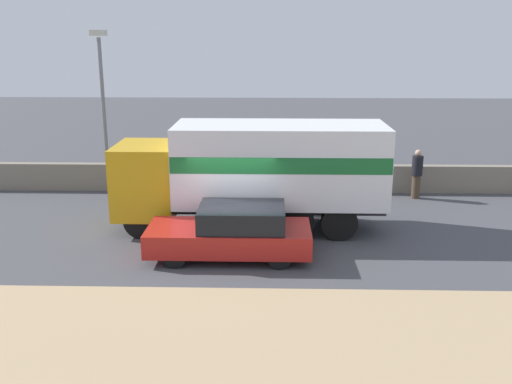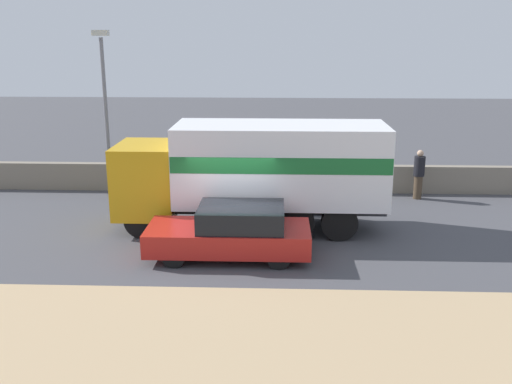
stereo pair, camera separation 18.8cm
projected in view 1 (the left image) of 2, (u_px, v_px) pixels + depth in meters
name	position (u px, v px, depth m)	size (l,w,h in m)	color
ground_plane	(230.00, 251.00, 15.86)	(80.00, 80.00, 0.00)	#47474C
dirt_shoulder_foreground	(208.00, 364.00, 10.40)	(60.00, 6.41, 0.04)	tan
stone_wall_backdrop	(242.00, 178.00, 21.87)	(60.00, 0.35, 1.04)	gray
street_lamp	(103.00, 101.00, 20.45)	(0.56, 0.28, 5.98)	slate
box_truck	(258.00, 168.00, 17.26)	(8.14, 2.48, 3.26)	gold
car_hatchback	(233.00, 232.00, 15.29)	(4.37, 1.81, 1.43)	#B21E19
pedestrian	(417.00, 173.00, 20.79)	(0.40, 0.40, 1.81)	#473828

